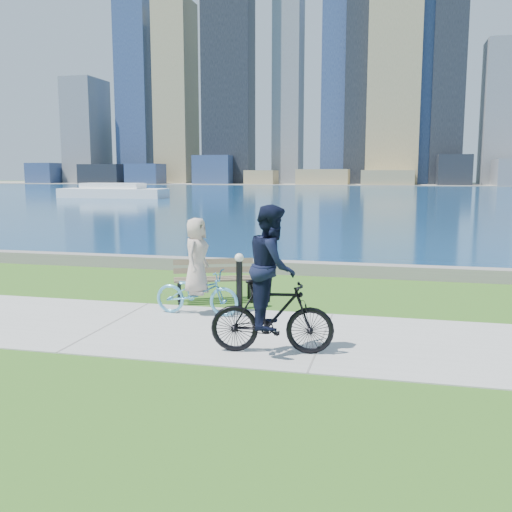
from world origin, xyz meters
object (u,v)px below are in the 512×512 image
Objects in this scene: park_bench at (215,276)px; cyclist_man at (272,292)px; bollard_lamp at (239,277)px; cyclist_woman at (197,279)px.

cyclist_man is (2.00, -3.34, 0.43)m from park_bench.
park_bench is at bearing 23.40° from cyclist_man.
park_bench is 1.60× the size of bollard_lamp.
bollard_lamp is 3.10m from cyclist_man.
cyclist_man reaches higher than park_bench.
park_bench is at bearing 142.60° from bollard_lamp.
bollard_lamp reaches higher than park_bench.
cyclist_woman is at bearing -132.57° from bollard_lamp.
park_bench is 0.91m from bollard_lamp.
bollard_lamp is 1.01m from cyclist_woman.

